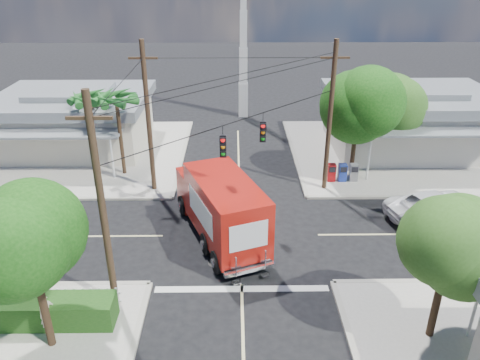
{
  "coord_description": "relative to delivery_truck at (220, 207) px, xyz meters",
  "views": [
    {
      "loc": [
        -0.27,
        -20.44,
        12.93
      ],
      "look_at": [
        0.0,
        2.0,
        2.2
      ],
      "focal_mm": 35.0,
      "sensor_mm": 36.0,
      "label": 1
    }
  ],
  "objects": [
    {
      "name": "pedestrian",
      "position": [
        -6.28,
        -6.71,
        -0.8
      ],
      "size": [
        0.69,
        0.71,
        1.64
      ],
      "primitive_type": "imported",
      "rotation": [
        0.0,
        0.0,
        0.86
      ],
      "color": "beige",
      "rests_on": "sidewalk_sw"
    },
    {
      "name": "sidewalk_ne",
      "position": [
        11.87,
        11.02,
        -1.69
      ],
      "size": [
        14.12,
        14.12,
        0.14
      ],
      "color": "#A49F94",
      "rests_on": "ground"
    },
    {
      "name": "radio_tower",
      "position": [
        1.49,
        20.14,
        3.88
      ],
      "size": [
        0.8,
        0.8,
        17.0
      ],
      "color": "silver",
      "rests_on": "ground"
    },
    {
      "name": "picket_fence",
      "position": [
        -6.81,
        -5.46,
        -1.08
      ],
      "size": [
        5.94,
        0.06,
        1.0
      ],
      "color": "silver",
      "rests_on": "sidewalk_sw"
    },
    {
      "name": "ground",
      "position": [
        0.99,
        0.14,
        -1.76
      ],
      "size": [
        120.0,
        120.0,
        0.0
      ],
      "primitive_type": "plane",
      "color": "black",
      "rests_on": "ground"
    },
    {
      "name": "parked_car",
      "position": [
        11.63,
        1.61,
        -0.98
      ],
      "size": [
        6.11,
        3.99,
        1.56
      ],
      "primitive_type": "imported",
      "rotation": [
        0.0,
        0.0,
        1.84
      ],
      "color": "silver",
      "rests_on": "ground"
    },
    {
      "name": "tree_sw_front",
      "position": [
        -6.0,
        -7.4,
        2.57
      ],
      "size": [
        3.88,
        3.78,
        6.03
      ],
      "color": "#422D1C",
      "rests_on": "sidewalk_sw"
    },
    {
      "name": "palm_nw_back",
      "position": [
        -8.51,
        9.14,
        2.91
      ],
      "size": [
        3.01,
        3.08,
        5.19
      ],
      "color": "#422D1C",
      "rests_on": "sidewalk_nw"
    },
    {
      "name": "palm_nw_front",
      "position": [
        -6.51,
        7.64,
        3.28
      ],
      "size": [
        3.01,
        3.08,
        5.59
      ],
      "color": "#422D1C",
      "rests_on": "sidewalk_nw"
    },
    {
      "name": "building_ne",
      "position": [
        13.49,
        12.11,
        0.56
      ],
      "size": [
        11.8,
        10.2,
        4.5
      ],
      "color": "beige",
      "rests_on": "sidewalk_ne"
    },
    {
      "name": "utility_poles",
      "position": [
        -0.59,
        1.75,
        2.91
      ],
      "size": [
        12.0,
        10.68,
        9.0
      ],
      "color": "#473321",
      "rests_on": "ground"
    },
    {
      "name": "tree_ne_front",
      "position": [
        8.2,
        6.9,
        3.01
      ],
      "size": [
        4.21,
        4.14,
        6.66
      ],
      "color": "#422D1C",
      "rests_on": "sidewalk_ne"
    },
    {
      "name": "building_nw",
      "position": [
        -11.01,
        12.61,
        0.46
      ],
      "size": [
        10.8,
        10.2,
        4.3
      ],
      "color": "beige",
      "rests_on": "sidewalk_nw"
    },
    {
      "name": "road_markings",
      "position": [
        0.99,
        -1.33,
        -1.75
      ],
      "size": [
        32.0,
        32.0,
        0.01
      ],
      "color": "beige",
      "rests_on": "ground"
    },
    {
      "name": "sidewalk_nw",
      "position": [
        -9.89,
        11.02,
        -1.69
      ],
      "size": [
        14.12,
        14.12,
        0.14
      ],
      "color": "#A49F94",
      "rests_on": "ground"
    },
    {
      "name": "vending_boxes",
      "position": [
        7.49,
        6.34,
        -1.07
      ],
      "size": [
        1.9,
        0.5,
        1.1
      ],
      "color": "#9E0D10",
      "rests_on": "sidewalk_ne"
    },
    {
      "name": "hedge_sw",
      "position": [
        -7.01,
        -6.26,
        -1.07
      ],
      "size": [
        6.2,
        1.2,
        1.1
      ],
      "primitive_type": "cube",
      "color": "#184312",
      "rests_on": "sidewalk_sw"
    },
    {
      "name": "delivery_truck",
      "position": [
        0.0,
        0.0,
        0.0
      ],
      "size": [
        5.05,
        8.31,
        3.46
      ],
      "color": "black",
      "rests_on": "ground"
    },
    {
      "name": "tree_se",
      "position": [
        8.0,
        -7.1,
        2.28
      ],
      "size": [
        3.67,
        3.54,
        5.62
      ],
      "color": "#422D1C",
      "rests_on": "sidewalk_se"
    },
    {
      "name": "tree_ne_back",
      "position": [
        10.8,
        9.1,
        2.43
      ],
      "size": [
        3.77,
        3.66,
        5.82
      ],
      "color": "#422D1C",
      "rests_on": "sidewalk_ne"
    }
  ]
}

